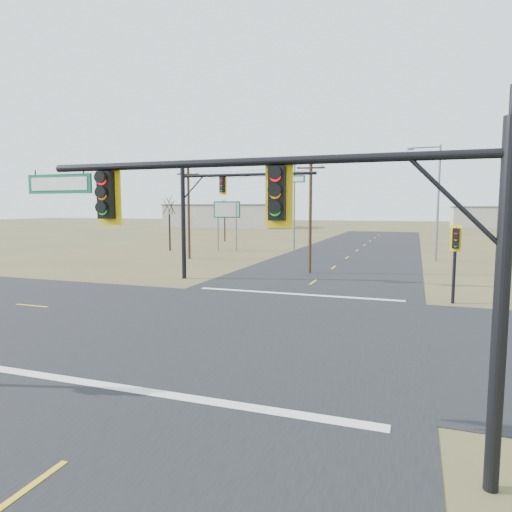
# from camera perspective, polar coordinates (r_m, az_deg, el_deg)

# --- Properties ---
(ground) EXTENTS (320.00, 320.00, 0.00)m
(ground) POSITION_cam_1_polar(r_m,az_deg,el_deg) (19.55, -0.40, -8.79)
(ground) COLOR brown
(ground) RESTS_ON ground
(road_ew) EXTENTS (160.00, 14.00, 0.02)m
(road_ew) POSITION_cam_1_polar(r_m,az_deg,el_deg) (19.55, -0.40, -8.76)
(road_ew) COLOR black
(road_ew) RESTS_ON ground
(road_ns) EXTENTS (14.00, 160.00, 0.02)m
(road_ns) POSITION_cam_1_polar(r_m,az_deg,el_deg) (19.55, -0.40, -8.75)
(road_ns) COLOR black
(road_ns) RESTS_ON ground
(stop_bar_near) EXTENTS (12.00, 0.40, 0.01)m
(stop_bar_near) POSITION_cam_1_polar(r_m,az_deg,el_deg) (13.09, -12.03, -16.45)
(stop_bar_near) COLOR silver
(stop_bar_near) RESTS_ON road_ns
(stop_bar_far) EXTENTS (12.00, 0.40, 0.01)m
(stop_bar_far) POSITION_cam_1_polar(r_m,az_deg,el_deg) (26.55, 5.09, -4.76)
(stop_bar_far) COLOR silver
(stop_bar_far) RESTS_ON road_ns
(mast_arm_near) EXTENTS (10.33, 0.45, 6.52)m
(mast_arm_near) POSITION_cam_1_polar(r_m,az_deg,el_deg) (8.96, 3.26, 4.43)
(mast_arm_near) COLOR black
(mast_arm_near) RESTS_ON ground
(mast_arm_far) EXTENTS (9.59, 0.49, 7.77)m
(mast_arm_far) POSITION_cam_1_polar(r_m,az_deg,el_deg) (31.21, -4.51, 7.09)
(mast_arm_far) COLOR black
(mast_arm_far) RESTS_ON ground
(pedestal_signal_ne) EXTENTS (0.63, 0.54, 4.14)m
(pedestal_signal_ne) POSITION_cam_1_polar(r_m,az_deg,el_deg) (25.67, 23.67, 1.18)
(pedestal_signal_ne) COLOR black
(pedestal_signal_ne) RESTS_ON ground
(utility_pole_near) EXTENTS (2.09, 0.36, 8.56)m
(utility_pole_near) POSITION_cam_1_polar(r_m,az_deg,el_deg) (34.78, 6.81, 5.16)
(utility_pole_near) COLOR #402C1B
(utility_pole_near) RESTS_ON ground
(utility_pole_far) EXTENTS (2.08, 0.80, 8.80)m
(utility_pole_far) POSITION_cam_1_polar(r_m,az_deg,el_deg) (44.92, -8.41, 5.49)
(utility_pole_far) COLOR #402C1B
(utility_pole_far) RESTS_ON ground
(highway_sign) EXTENTS (2.92, 1.03, 5.72)m
(highway_sign) POSITION_cam_1_polar(r_m,az_deg,el_deg) (52.78, -3.64, 5.06)
(highway_sign) COLOR slate
(highway_sign) RESTS_ON ground
(streetlight_a) EXTENTS (2.99, 0.34, 10.73)m
(streetlight_a) POSITION_cam_1_polar(r_m,az_deg,el_deg) (45.67, 21.54, 6.94)
(streetlight_a) COLOR slate
(streetlight_a) RESTS_ON ground
(streetlight_c) EXTENTS (3.01, 0.46, 10.76)m
(streetlight_c) POSITION_cam_1_polar(r_m,az_deg,el_deg) (54.45, 5.05, 7.15)
(streetlight_c) COLOR slate
(streetlight_c) RESTS_ON ground
(bare_tree_a) EXTENTS (3.55, 3.55, 6.71)m
(bare_tree_a) POSITION_cam_1_polar(r_m,az_deg,el_deg) (53.94, -10.81, 6.30)
(bare_tree_a) COLOR black
(bare_tree_a) RESTS_ON ground
(bare_tree_b) EXTENTS (3.45, 3.45, 6.68)m
(bare_tree_b) POSITION_cam_1_polar(r_m,az_deg,el_deg) (67.78, -3.95, 6.36)
(bare_tree_b) COLOR black
(bare_tree_b) RESTS_ON ground
(warehouse_left) EXTENTS (28.00, 14.00, 5.50)m
(warehouse_left) POSITION_cam_1_polar(r_m,az_deg,el_deg) (117.36, -3.96, 4.97)
(warehouse_left) COLOR #A8A495
(warehouse_left) RESTS_ON ground
(warehouse_mid) EXTENTS (20.00, 12.00, 5.00)m
(warehouse_mid) POSITION_cam_1_polar(r_m,az_deg,el_deg) (129.16, 27.70, 4.28)
(warehouse_mid) COLOR #A8A495
(warehouse_mid) RESTS_ON ground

